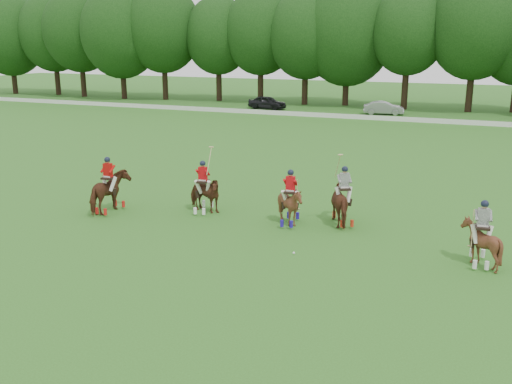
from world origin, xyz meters
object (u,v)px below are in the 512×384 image
at_px(car_left, 267,102).
at_px(car_mid, 384,108).
at_px(polo_red_a, 109,192).
at_px(polo_stripe_b, 481,242).
at_px(polo_red_c, 290,205).
at_px(polo_stripe_a, 343,203).
at_px(polo_ball, 294,253).
at_px(polo_red_b, 203,194).

relative_size(car_left, car_mid, 1.04).
xyz_separation_m(polo_red_a, polo_stripe_b, (15.25, -0.31, -0.11)).
distance_m(polo_red_a, polo_red_c, 8.03).
height_order(car_left, polo_stripe_a, polo_stripe_a).
relative_size(polo_red_a, polo_ball, 27.59).
height_order(polo_stripe_b, polo_ball, polo_stripe_b).
distance_m(car_mid, polo_stripe_b, 40.76).
bearing_deg(car_mid, polo_red_b, 168.36).
distance_m(polo_red_c, polo_ball, 3.46).
distance_m(car_mid, polo_red_c, 37.86).
bearing_deg(car_left, polo_red_c, -150.36).
bearing_deg(polo_stripe_b, car_mid, 104.76).
bearing_deg(polo_red_b, polo_red_a, -157.53).
height_order(car_left, car_mid, car_left).
bearing_deg(polo_red_a, car_mid, 82.91).
height_order(car_left, polo_red_c, polo_red_c).
distance_m(polo_red_a, polo_ball, 9.36).
xyz_separation_m(car_left, polo_ball, (17.08, -40.86, -0.68)).
xyz_separation_m(car_left, car_mid, (12.79, 0.00, -0.05)).
distance_m(polo_red_c, polo_stripe_b, 7.53).
distance_m(polo_red_a, polo_stripe_a, 10.16).
height_order(polo_stripe_a, polo_stripe_b, polo_stripe_a).
bearing_deg(polo_stripe_a, polo_ball, -100.41).
relative_size(polo_red_b, polo_stripe_b, 1.26).
relative_size(polo_red_a, polo_red_b, 0.87).
bearing_deg(polo_red_c, car_left, 112.76).
distance_m(polo_red_a, polo_stripe_b, 15.26).
bearing_deg(polo_red_c, polo_red_b, 177.15).
xyz_separation_m(polo_red_c, polo_ball, (1.24, -3.13, -0.79)).
xyz_separation_m(polo_red_c, polo_stripe_a, (1.99, 0.93, 0.06)).
height_order(car_left, polo_red_b, polo_red_b).
distance_m(polo_red_b, polo_ball, 6.35).
height_order(car_mid, polo_ball, car_mid).
xyz_separation_m(car_left, polo_red_b, (11.73, -37.53, 0.11)).
height_order(car_left, polo_stripe_b, polo_stripe_b).
relative_size(polo_red_b, polo_ball, 31.80).
distance_m(car_left, polo_stripe_a, 40.89).
height_order(polo_stripe_a, polo_ball, polo_stripe_a).
bearing_deg(polo_ball, polo_red_a, 169.11).
height_order(car_mid, polo_red_a, polo_red_a).
xyz_separation_m(car_left, polo_red_c, (15.83, -37.73, 0.11)).
bearing_deg(polo_ball, car_left, 112.68).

